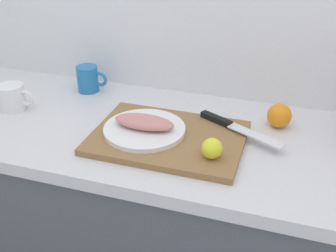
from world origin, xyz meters
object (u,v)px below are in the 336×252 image
fish_fillet (144,122)px  coffee_mug_1 (13,97)px  coffee_mug_0 (88,79)px  orange_0 (279,116)px  white_plate (144,129)px  cutting_board (168,138)px  lemon_0 (212,148)px  chef_knife (230,125)px

fish_fillet → coffee_mug_1: 0.49m
coffee_mug_0 → orange_0: coffee_mug_0 is taller
white_plate → coffee_mug_1: size_ratio=1.90×
cutting_board → lemon_0: (0.15, -0.08, 0.04)m
cutting_board → chef_knife: (0.17, 0.10, 0.02)m
chef_knife → lemon_0: lemon_0 is taller
cutting_board → white_plate: (-0.07, -0.00, 0.02)m
white_plate → fish_fillet: bearing=0.0°
lemon_0 → coffee_mug_1: size_ratio=0.44×
chef_knife → coffee_mug_1: bearing=-149.1°
cutting_board → white_plate: bearing=-177.2°
fish_fillet → orange_0: 0.42m
fish_fillet → coffee_mug_0: (-0.32, 0.26, -0.01)m
lemon_0 → coffee_mug_0: bearing=148.5°
lemon_0 → coffee_mug_1: bearing=170.6°
cutting_board → lemon_0: lemon_0 is taller
fish_fillet → coffee_mug_0: size_ratio=1.57×
lemon_0 → coffee_mug_0: size_ratio=0.48×
chef_knife → lemon_0: bearing=-69.1°
cutting_board → coffee_mug_1: bearing=175.9°
coffee_mug_0 → coffee_mug_1: (-0.18, -0.21, -0.01)m
cutting_board → lemon_0: 0.17m
white_plate → coffee_mug_0: size_ratio=2.09×
chef_knife → coffee_mug_1: 0.73m
white_plate → coffee_mug_1: coffee_mug_1 is taller
cutting_board → coffee_mug_1: 0.57m
coffee_mug_0 → coffee_mug_1: size_ratio=0.91×
fish_fillet → coffee_mug_0: coffee_mug_0 is taller
orange_0 → lemon_0: bearing=-119.9°
coffee_mug_1 → orange_0: 0.88m
chef_knife → orange_0: size_ratio=3.59×
fish_fillet → chef_knife: (0.24, 0.10, -0.02)m
lemon_0 → cutting_board: bearing=152.4°
orange_0 → fish_fillet: bearing=-152.7°
white_plate → coffee_mug_1: 0.49m
coffee_mug_0 → coffee_mug_1: bearing=-129.8°
cutting_board → coffee_mug_0: bearing=147.1°
lemon_0 → fish_fillet: bearing=161.5°
white_plate → coffee_mug_1: (-0.49, 0.04, 0.02)m
white_plate → coffee_mug_0: 0.41m
orange_0 → white_plate: bearing=-152.7°
lemon_0 → orange_0: 0.31m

